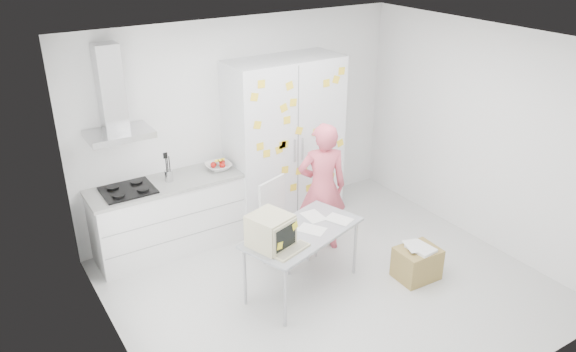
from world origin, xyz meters
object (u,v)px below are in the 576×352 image
person (322,188)px  chair (281,217)px  cardboard_box (417,263)px  desk (283,233)px

person → chair: bearing=21.8°
person → cardboard_box: person is taller
person → desk: person is taller
chair → desk: bearing=-139.3°
person → chair: 0.63m
desk → chair: bearing=43.0°
desk → cardboard_box: 1.69m
person → cardboard_box: size_ratio=3.39×
person → desk: size_ratio=1.10×
person → desk: 1.16m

